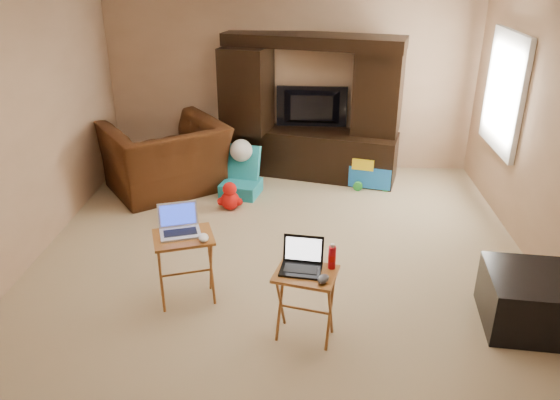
# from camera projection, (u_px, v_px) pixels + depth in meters

# --- Properties ---
(floor) EXTENTS (5.50, 5.50, 0.00)m
(floor) POSITION_uv_depth(u_px,v_px,m) (281.00, 264.00, 5.47)
(floor) COLOR #C2B386
(floor) RESTS_ON ground
(ceiling) EXTENTS (5.50, 5.50, 0.00)m
(ceiling) POSITION_uv_depth(u_px,v_px,m) (281.00, 0.00, 4.43)
(ceiling) COLOR silver
(ceiling) RESTS_ON ground
(wall_back) EXTENTS (5.00, 0.00, 5.00)m
(wall_back) POSITION_uv_depth(u_px,v_px,m) (291.00, 80.00, 7.44)
(wall_back) COLOR tan
(wall_back) RESTS_ON ground
(wall_front) EXTENTS (5.00, 0.00, 5.00)m
(wall_front) POSITION_uv_depth(u_px,v_px,m) (251.00, 346.00, 2.45)
(wall_front) COLOR tan
(wall_front) RESTS_ON ground
(wall_left) EXTENTS (0.00, 5.50, 5.50)m
(wall_left) POSITION_uv_depth(u_px,v_px,m) (13.00, 141.00, 5.06)
(wall_left) COLOR tan
(wall_left) RESTS_ON ground
(window_pane) EXTENTS (0.00, 1.20, 1.20)m
(window_pane) POSITION_uv_depth(u_px,v_px,m) (506.00, 92.00, 6.18)
(window_pane) COLOR white
(window_pane) RESTS_ON ground
(window_frame) EXTENTS (0.06, 1.14, 1.34)m
(window_frame) POSITION_uv_depth(u_px,v_px,m) (504.00, 92.00, 6.18)
(window_frame) COLOR white
(window_frame) RESTS_ON ground
(entertainment_center) EXTENTS (2.39, 1.14, 1.90)m
(entertainment_center) POSITION_uv_depth(u_px,v_px,m) (312.00, 108.00, 7.26)
(entertainment_center) COLOR black
(entertainment_center) RESTS_ON floor
(television) EXTENTS (0.97, 0.15, 0.56)m
(television) POSITION_uv_depth(u_px,v_px,m) (312.00, 108.00, 7.40)
(television) COLOR black
(television) RESTS_ON entertainment_center
(recliner) EXTENTS (1.82, 1.78, 0.90)m
(recliner) POSITION_uv_depth(u_px,v_px,m) (166.00, 158.00, 6.96)
(recliner) COLOR #411F0E
(recliner) RESTS_ON floor
(child_rocker) EXTENTS (0.57, 0.62, 0.62)m
(child_rocker) POSITION_uv_depth(u_px,v_px,m) (240.00, 172.00, 6.90)
(child_rocker) COLOR teal
(child_rocker) RESTS_ON floor
(plush_toy) EXTENTS (0.32, 0.27, 0.35)m
(plush_toy) POSITION_uv_depth(u_px,v_px,m) (230.00, 196.00, 6.56)
(plush_toy) COLOR red
(plush_toy) RESTS_ON floor
(push_toy) EXTENTS (0.64, 0.52, 0.42)m
(push_toy) POSITION_uv_depth(u_px,v_px,m) (371.00, 171.00, 7.19)
(push_toy) COLOR blue
(push_toy) RESTS_ON floor
(ottoman) EXTENTS (0.79, 0.79, 0.47)m
(ottoman) POSITION_uv_depth(u_px,v_px,m) (530.00, 300.00, 4.51)
(ottoman) COLOR black
(ottoman) RESTS_ON floor
(tray_table_left) EXTENTS (0.60, 0.54, 0.65)m
(tray_table_left) POSITION_uv_depth(u_px,v_px,m) (186.00, 269.00, 4.78)
(tray_table_left) COLOR #9F6726
(tray_table_left) RESTS_ON floor
(tray_table_right) EXTENTS (0.55, 0.48, 0.61)m
(tray_table_right) POSITION_uv_depth(u_px,v_px,m) (305.00, 305.00, 4.32)
(tray_table_right) COLOR #9E5D26
(tray_table_right) RESTS_ON floor
(laptop_left) EXTENTS (0.41, 0.37, 0.24)m
(laptop_left) POSITION_uv_depth(u_px,v_px,m) (179.00, 222.00, 4.62)
(laptop_left) COLOR #B8B8BD
(laptop_left) RESTS_ON tray_table_left
(laptop_right) EXTENTS (0.35, 0.30, 0.24)m
(laptop_right) POSITION_uv_depth(u_px,v_px,m) (301.00, 258.00, 4.17)
(laptop_right) COLOR black
(laptop_right) RESTS_ON tray_table_right
(mouse_left) EXTENTS (0.11, 0.15, 0.05)m
(mouse_left) POSITION_uv_depth(u_px,v_px,m) (204.00, 238.00, 4.56)
(mouse_left) COLOR white
(mouse_left) RESTS_ON tray_table_left
(mouse_right) EXTENTS (0.12, 0.14, 0.05)m
(mouse_right) POSITION_uv_depth(u_px,v_px,m) (323.00, 279.00, 4.07)
(mouse_right) COLOR #38393D
(mouse_right) RESTS_ON tray_table_right
(water_bottle) EXTENTS (0.06, 0.06, 0.19)m
(water_bottle) POSITION_uv_depth(u_px,v_px,m) (332.00, 257.00, 4.22)
(water_bottle) COLOR red
(water_bottle) RESTS_ON tray_table_right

